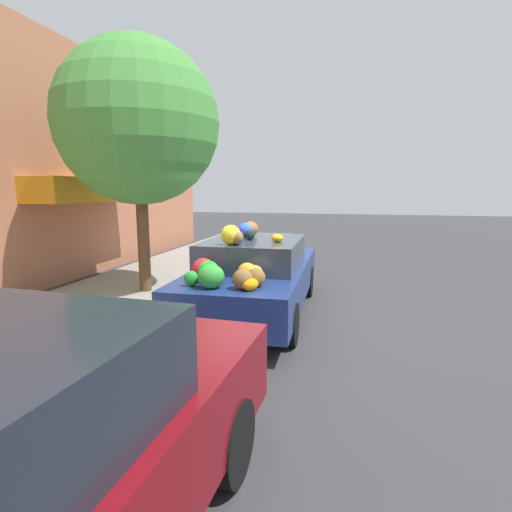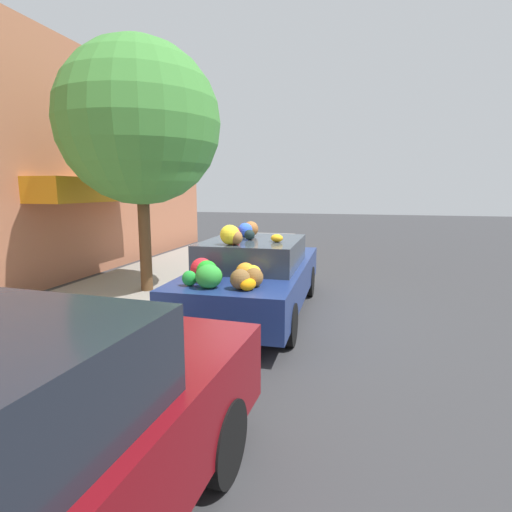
# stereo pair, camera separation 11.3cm
# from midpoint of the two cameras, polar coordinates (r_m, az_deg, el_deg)

# --- Properties ---
(ground_plane) EXTENTS (60.00, 60.00, 0.00)m
(ground_plane) POSITION_cam_midpoint_polar(r_m,az_deg,el_deg) (7.25, -0.39, -8.05)
(ground_plane) COLOR #38383A
(sidewalk_curb) EXTENTS (24.00, 3.20, 0.11)m
(sidewalk_curb) POSITION_cam_midpoint_polar(r_m,az_deg,el_deg) (8.33, -18.75, -5.84)
(sidewalk_curb) COLOR gray
(sidewalk_curb) RESTS_ON ground
(building_facade) EXTENTS (18.00, 1.20, 5.61)m
(building_facade) POSITION_cam_midpoint_polar(r_m,az_deg,el_deg) (9.55, -30.80, 11.70)
(building_facade) COLOR #B26B4C
(building_facade) RESTS_ON ground
(street_tree) EXTENTS (3.16, 3.16, 4.92)m
(street_tree) POSITION_cam_midpoint_polar(r_m,az_deg,el_deg) (8.49, -15.91, 17.69)
(street_tree) COLOR brown
(street_tree) RESTS_ON sidewalk_curb
(fire_hydrant) EXTENTS (0.20, 0.20, 0.70)m
(fire_hydrant) POSITION_cam_midpoint_polar(r_m,az_deg,el_deg) (5.87, -23.29, -8.41)
(fire_hydrant) COLOR red
(fire_hydrant) RESTS_ON sidewalk_curb
(art_car) EXTENTS (4.46, 1.86, 1.65)m
(art_car) POSITION_cam_midpoint_polar(r_m,az_deg,el_deg) (6.97, 0.31, -2.55)
(art_car) COLOR navy
(art_car) RESTS_ON ground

